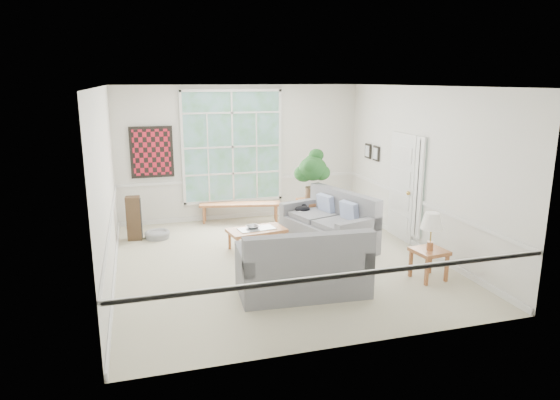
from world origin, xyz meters
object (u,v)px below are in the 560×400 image
object	(u,v)px
loveseat_front	(302,260)
side_table	(429,264)
loveseat_right	(328,220)
end_table	(315,214)
coffee_table	(257,239)

from	to	relation	value
loveseat_front	side_table	xyz separation A→B (m)	(2.09, -0.09, -0.26)
loveseat_right	loveseat_front	size ratio (longest dim) A/B	1.00
loveseat_front	end_table	distance (m)	3.30
end_table	side_table	xyz separation A→B (m)	(0.78, -3.12, -0.07)
loveseat_right	end_table	bearing A→B (deg)	65.24
loveseat_right	side_table	xyz separation A→B (m)	(0.93, -1.99, -0.26)
loveseat_front	coffee_table	world-z (taller)	loveseat_front
loveseat_front	coffee_table	distance (m)	2.11
loveseat_front	side_table	world-z (taller)	loveseat_front
coffee_table	end_table	xyz separation A→B (m)	(1.50, 0.95, 0.12)
loveseat_right	end_table	size ratio (longest dim) A/B	3.00
loveseat_right	end_table	distance (m)	1.15
loveseat_front	side_table	distance (m)	2.11
loveseat_right	side_table	bearing A→B (deg)	-81.94
end_table	loveseat_front	bearing A→B (deg)	-113.35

